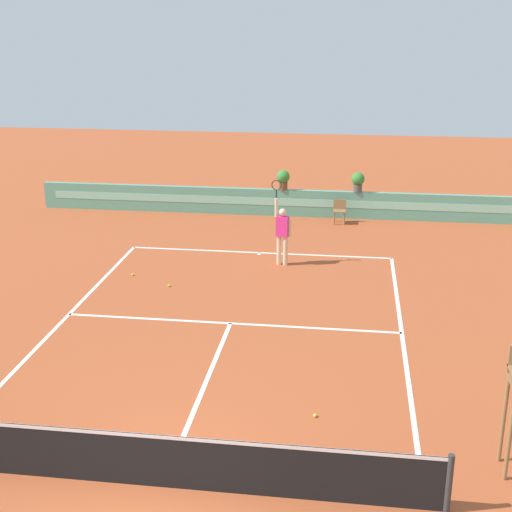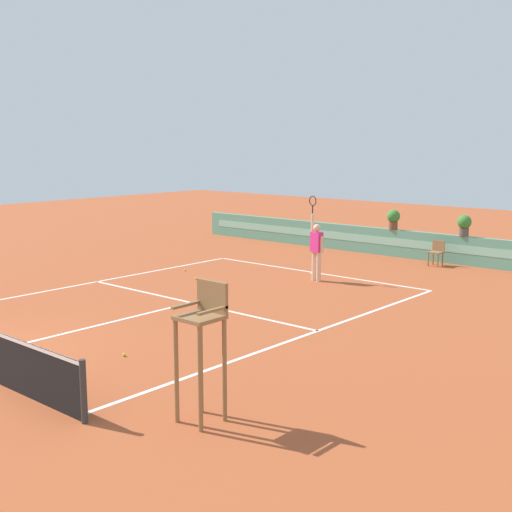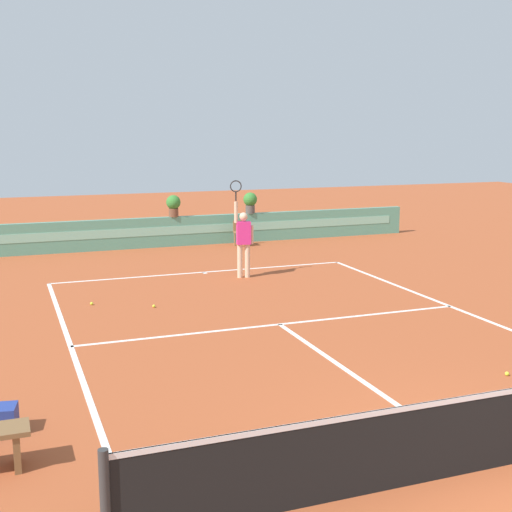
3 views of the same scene
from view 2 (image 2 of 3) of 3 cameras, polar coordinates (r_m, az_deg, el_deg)
name	(u,v)px [view 2 (image 2 of 3)]	position (r m, az deg, el deg)	size (l,w,h in m)	color
ground_plane	(180,305)	(17.69, -6.43, -4.16)	(60.00, 60.00, 0.00)	#A84C28
court_lines	(200,300)	(18.17, -4.76, -3.75)	(8.32, 11.94, 0.01)	white
back_wall_barrier	(386,242)	(25.65, 10.88, 1.17)	(18.00, 0.21, 1.00)	#599E84
umpire_chair	(203,335)	(10.21, -4.48, -6.66)	(0.60, 0.60, 2.14)	olive
ball_kid_chair	(437,252)	(23.90, 14.97, 0.35)	(0.44, 0.44, 0.85)	olive
tennis_player	(317,247)	(20.55, 5.12, 0.78)	(0.61, 0.28, 2.58)	beige
tennis_ball_near_baseline	(196,278)	(20.93, -5.07, -1.89)	(0.07, 0.07, 0.07)	#CCE033
tennis_ball_mid_court	(124,355)	(13.77, -11.04, -8.17)	(0.07, 0.07, 0.07)	#CCE033
tennis_ball_by_sideline	(185,270)	(22.31, -6.01, -1.18)	(0.07, 0.07, 0.07)	#CCE033
potted_plant_centre	(393,218)	(25.39, 11.50, 3.14)	(0.48, 0.48, 0.72)	brown
potted_plant_right	(464,224)	(24.18, 17.14, 2.59)	(0.48, 0.48, 0.72)	#514C47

